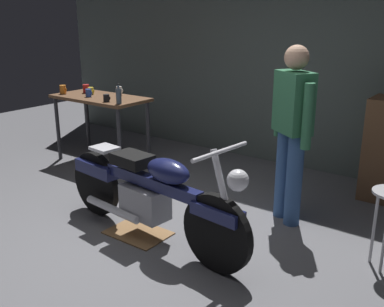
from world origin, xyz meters
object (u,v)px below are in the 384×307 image
(bottle, at_px, (119,96))
(mug_black_matte, at_px, (107,98))
(mug_red_diner, at_px, (86,89))
(mug_orange_travel, at_px, (63,89))
(mug_yellow_tall, at_px, (91,91))
(person_standing, at_px, (292,128))
(motorcycle, at_px, (149,192))
(mug_white_ceramic, at_px, (119,91))
(mug_blue_enamel, at_px, (89,93))

(bottle, bearing_deg, mug_black_matte, 176.73)
(mug_black_matte, distance_m, mug_red_diner, 0.75)
(mug_orange_travel, distance_m, mug_yellow_tall, 0.38)
(person_standing, bearing_deg, motorcycle, 88.47)
(person_standing, height_order, mug_black_matte, person_standing)
(mug_black_matte, xyz_separation_m, mug_white_ceramic, (-0.21, 0.43, 0.01))
(mug_black_matte, bearing_deg, mug_red_diner, 158.00)
(bottle, bearing_deg, mug_blue_enamel, 170.44)
(mug_red_diner, relative_size, bottle, 0.52)
(mug_white_ceramic, bearing_deg, person_standing, -8.45)
(motorcycle, height_order, mug_yellow_tall, motorcycle)
(mug_red_diner, bearing_deg, person_standing, -4.50)
(mug_orange_travel, xyz_separation_m, mug_red_diner, (0.19, 0.24, -0.00))
(mug_black_matte, height_order, mug_blue_enamel, mug_blue_enamel)
(mug_blue_enamel, relative_size, mug_red_diner, 0.88)
(bottle, bearing_deg, mug_red_diner, 162.29)
(mug_blue_enamel, xyz_separation_m, mug_red_diner, (-0.25, 0.18, 0.01))
(mug_orange_travel, bearing_deg, mug_black_matte, -2.85)
(mug_blue_enamel, relative_size, mug_white_ceramic, 0.98)
(mug_orange_travel, height_order, mug_blue_enamel, mug_orange_travel)
(mug_blue_enamel, xyz_separation_m, mug_white_ceramic, (0.23, 0.33, 0.01))
(mug_black_matte, distance_m, mug_yellow_tall, 0.62)
(mug_yellow_tall, xyz_separation_m, mug_white_ceramic, (0.35, 0.18, 0.01))
(mug_black_matte, relative_size, mug_blue_enamel, 0.97)
(person_standing, bearing_deg, mug_black_matte, 35.69)
(mug_orange_travel, bearing_deg, bottle, -2.93)
(motorcycle, height_order, mug_blue_enamel, mug_blue_enamel)
(mug_red_diner, bearing_deg, mug_white_ceramic, 16.84)
(person_standing, bearing_deg, mug_yellow_tall, 30.79)
(bottle, bearing_deg, mug_yellow_tall, 161.79)
(mug_yellow_tall, height_order, mug_red_diner, mug_red_diner)
(mug_yellow_tall, xyz_separation_m, bottle, (0.79, -0.26, 0.05))
(mug_orange_travel, distance_m, mug_blue_enamel, 0.45)
(mug_black_matte, xyz_separation_m, bottle, (0.22, -0.01, 0.05))
(motorcycle, relative_size, mug_white_ceramic, 19.45)
(motorcycle, relative_size, mug_red_diner, 17.41)
(motorcycle, height_order, person_standing, person_standing)
(mug_yellow_tall, height_order, bottle, bottle)
(motorcycle, bearing_deg, mug_black_matte, 153.15)
(person_standing, distance_m, mug_blue_enamel, 2.86)
(mug_orange_travel, relative_size, mug_white_ceramic, 1.06)
(person_standing, height_order, mug_yellow_tall, person_standing)
(mug_yellow_tall, distance_m, mug_blue_enamel, 0.19)
(mug_black_matte, height_order, bottle, bottle)
(mug_black_matte, xyz_separation_m, mug_orange_travel, (-0.89, 0.04, 0.01))
(motorcycle, relative_size, mug_orange_travel, 18.32)
(mug_yellow_tall, distance_m, mug_white_ceramic, 0.39)
(mug_orange_travel, distance_m, mug_white_ceramic, 0.77)
(motorcycle, xyz_separation_m, mug_blue_enamel, (-2.06, 1.15, 0.50))
(motorcycle, distance_m, mug_white_ceramic, 2.41)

